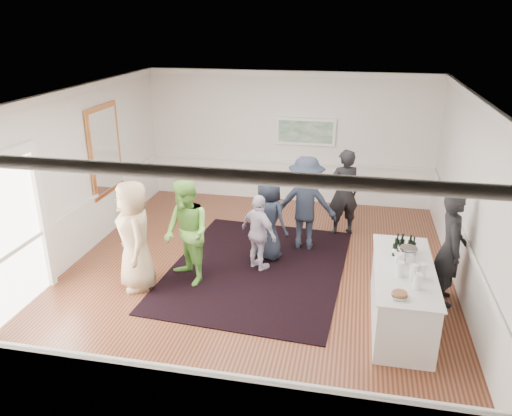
% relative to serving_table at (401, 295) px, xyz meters
% --- Properties ---
extents(floor, '(8.00, 8.00, 0.00)m').
position_rel_serving_table_xyz_m(floor, '(-2.44, 1.05, -0.47)').
color(floor, brown).
rests_on(floor, ground).
extents(ceiling, '(7.00, 8.00, 0.02)m').
position_rel_serving_table_xyz_m(ceiling, '(-2.44, 1.05, 2.73)').
color(ceiling, white).
rests_on(ceiling, wall_back).
extents(wall_left, '(0.02, 8.00, 3.20)m').
position_rel_serving_table_xyz_m(wall_left, '(-5.94, 1.05, 1.13)').
color(wall_left, white).
rests_on(wall_left, floor).
extents(wall_right, '(0.02, 8.00, 3.20)m').
position_rel_serving_table_xyz_m(wall_right, '(1.06, 1.05, 1.13)').
color(wall_right, white).
rests_on(wall_right, floor).
extents(wall_back, '(7.00, 0.02, 3.20)m').
position_rel_serving_table_xyz_m(wall_back, '(-2.44, 5.05, 1.13)').
color(wall_back, white).
rests_on(wall_back, floor).
extents(wall_front, '(7.00, 0.02, 3.20)m').
position_rel_serving_table_xyz_m(wall_front, '(-2.44, -2.95, 1.13)').
color(wall_front, white).
rests_on(wall_front, floor).
extents(wainscoting, '(7.00, 8.00, 1.00)m').
position_rel_serving_table_xyz_m(wainscoting, '(-2.44, 1.05, 0.03)').
color(wainscoting, white).
rests_on(wainscoting, floor).
extents(mirror, '(0.05, 1.25, 1.85)m').
position_rel_serving_table_xyz_m(mirror, '(-5.90, 2.35, 1.33)').
color(mirror, '#C8773B').
rests_on(mirror, wall_left).
extents(doorway, '(0.10, 1.78, 2.56)m').
position_rel_serving_table_xyz_m(doorway, '(-5.89, -0.85, 0.95)').
color(doorway, white).
rests_on(doorway, wall_left).
extents(landscape_painting, '(1.44, 0.06, 0.66)m').
position_rel_serving_table_xyz_m(landscape_painting, '(-2.04, 5.00, 1.31)').
color(landscape_painting, white).
rests_on(landscape_painting, wall_back).
extents(area_rug, '(3.35, 4.25, 0.02)m').
position_rel_serving_table_xyz_m(area_rug, '(-2.47, 1.24, -0.46)').
color(area_rug, black).
rests_on(area_rug, floor).
extents(serving_table, '(0.87, 2.29, 0.93)m').
position_rel_serving_table_xyz_m(serving_table, '(0.00, 0.00, 0.00)').
color(serving_table, silver).
rests_on(serving_table, floor).
extents(bartender, '(0.46, 0.70, 1.90)m').
position_rel_serving_table_xyz_m(bartender, '(0.76, 0.78, 0.48)').
color(bartender, black).
rests_on(bartender, floor).
extents(guest_tan, '(1.04, 1.12, 1.92)m').
position_rel_serving_table_xyz_m(guest_tan, '(-4.36, 0.20, 0.49)').
color(guest_tan, tan).
rests_on(guest_tan, floor).
extents(guest_green, '(1.14, 1.13, 1.86)m').
position_rel_serving_table_xyz_m(guest_green, '(-3.56, 0.55, 0.46)').
color(guest_green, '#7DCD52').
rests_on(guest_green, floor).
extents(guest_lilac, '(0.89, 0.78, 1.44)m').
position_rel_serving_table_xyz_m(guest_lilac, '(-2.44, 1.25, 0.25)').
color(guest_lilac, silver).
rests_on(guest_lilac, floor).
extents(guest_dark_a, '(1.23, 0.71, 1.90)m').
position_rel_serving_table_xyz_m(guest_dark_a, '(-1.72, 2.33, 0.48)').
color(guest_dark_a, '#1E2533').
rests_on(guest_dark_a, floor).
extents(guest_dark_b, '(0.80, 0.68, 1.86)m').
position_rel_serving_table_xyz_m(guest_dark_b, '(-1.01, 3.19, 0.46)').
color(guest_dark_b, black).
rests_on(guest_dark_b, floor).
extents(guest_navy, '(0.94, 0.83, 1.62)m').
position_rel_serving_table_xyz_m(guest_navy, '(-2.36, 1.75, 0.34)').
color(guest_navy, '#1E2533').
rests_on(guest_navy, floor).
extents(wine_bottles, '(0.36, 0.27, 0.31)m').
position_rel_serving_table_xyz_m(wine_bottles, '(0.02, 0.50, 0.62)').
color(wine_bottles, black).
rests_on(wine_bottles, serving_table).
extents(juice_pitchers, '(0.42, 0.70, 0.24)m').
position_rel_serving_table_xyz_m(juice_pitchers, '(0.04, -0.29, 0.58)').
color(juice_pitchers, '#75BC43').
rests_on(juice_pitchers, serving_table).
extents(ice_bucket, '(0.26, 0.26, 0.25)m').
position_rel_serving_table_xyz_m(ice_bucket, '(0.05, 0.18, 0.58)').
color(ice_bucket, silver).
rests_on(ice_bucket, serving_table).
extents(nut_bowl, '(0.24, 0.24, 0.07)m').
position_rel_serving_table_xyz_m(nut_bowl, '(-0.13, -0.88, 0.50)').
color(nut_bowl, white).
rests_on(nut_bowl, serving_table).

